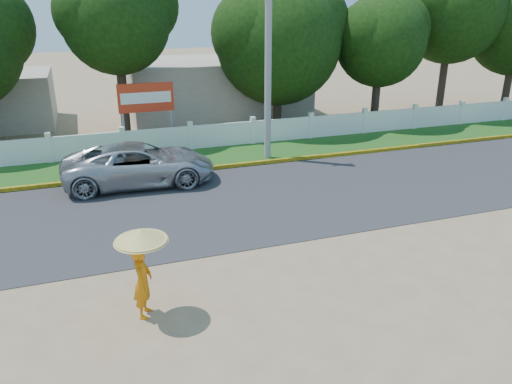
{
  "coord_description": "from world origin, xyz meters",
  "views": [
    {
      "loc": [
        -4.33,
        -10.63,
        6.53
      ],
      "look_at": [
        0.0,
        2.0,
        1.3
      ],
      "focal_mm": 35.0,
      "sensor_mm": 36.0,
      "label": 1
    }
  ],
  "objects_px": {
    "vehicle": "(139,164)",
    "monk_with_parasol": "(142,260)",
    "billboard": "(146,101)",
    "utility_pole": "(268,70)"
  },
  "relations": [
    {
      "from": "vehicle",
      "to": "monk_with_parasol",
      "type": "xyz_separation_m",
      "value": [
        -0.88,
        -8.46,
        0.59
      ]
    },
    {
      "from": "utility_pole",
      "to": "vehicle",
      "type": "xyz_separation_m",
      "value": [
        -5.59,
        -1.44,
        -2.98
      ]
    },
    {
      "from": "vehicle",
      "to": "monk_with_parasol",
      "type": "bearing_deg",
      "value": 177.19
    },
    {
      "from": "monk_with_parasol",
      "to": "billboard",
      "type": "relative_size",
      "value": 0.7
    },
    {
      "from": "utility_pole",
      "to": "monk_with_parasol",
      "type": "height_order",
      "value": "utility_pole"
    },
    {
      "from": "utility_pole",
      "to": "monk_with_parasol",
      "type": "relative_size",
      "value": 3.62
    },
    {
      "from": "vehicle",
      "to": "monk_with_parasol",
      "type": "distance_m",
      "value": 8.52
    },
    {
      "from": "vehicle",
      "to": "billboard",
      "type": "relative_size",
      "value": 1.87
    },
    {
      "from": "utility_pole",
      "to": "vehicle",
      "type": "relative_size",
      "value": 1.36
    },
    {
      "from": "monk_with_parasol",
      "to": "billboard",
      "type": "xyz_separation_m",
      "value": [
        1.87,
        13.38,
        0.79
      ]
    }
  ]
}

